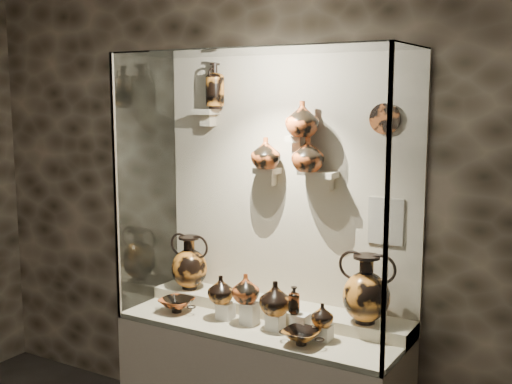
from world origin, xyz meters
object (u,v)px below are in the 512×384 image
at_px(kylix_left, 177,304).
at_px(jug_c, 275,298).
at_px(jug_b, 246,288).
at_px(kylix_right, 302,336).
at_px(ovoid_vase_c, 308,154).
at_px(ovoid_vase_b, 302,119).
at_px(amphora_left, 190,262).
at_px(lekythos_small, 294,298).
at_px(ovoid_vase_a, 266,153).
at_px(jug_e, 322,315).
at_px(amphora_right, 366,289).
at_px(jug_a, 221,289).
at_px(lekythos_tall, 215,83).

bearing_deg(kylix_left, jug_c, 13.86).
distance_m(jug_b, kylix_right, 0.47).
relative_size(jug_c, ovoid_vase_c, 0.97).
relative_size(jug_c, kylix_right, 0.76).
height_order(kylix_left, ovoid_vase_b, ovoid_vase_b).
bearing_deg(amphora_left, lekythos_small, -3.22).
height_order(lekythos_small, ovoid_vase_b, ovoid_vase_b).
bearing_deg(ovoid_vase_c, lekythos_small, -96.91).
xyz_separation_m(amphora_left, ovoid_vase_c, (0.82, 0.05, 0.74)).
height_order(amphora_left, kylix_right, amphora_left).
xyz_separation_m(kylix_right, ovoid_vase_a, (-0.44, 0.38, 0.93)).
height_order(jug_e, kylix_left, jug_e).
height_order(amphora_right, jug_b, amphora_right).
height_order(jug_b, ovoid_vase_b, ovoid_vase_b).
bearing_deg(jug_a, jug_b, -4.03).
relative_size(kylix_right, ovoid_vase_a, 1.35).
height_order(jug_e, kylix_right, jug_e).
relative_size(jug_b, lekythos_small, 0.97).
xyz_separation_m(amphora_right, jug_a, (-0.83, -0.20, -0.08)).
distance_m(amphora_left, lekythos_small, 0.90).
height_order(ovoid_vase_b, ovoid_vase_c, ovoid_vase_b).
bearing_deg(amphora_left, jug_b, -10.14).
distance_m(amphora_right, jug_e, 0.29).
height_order(jug_b, ovoid_vase_c, ovoid_vase_c).
relative_size(jug_a, jug_b, 0.97).
relative_size(kylix_right, lekythos_tall, 0.79).
relative_size(lekythos_small, kylix_left, 0.67).
bearing_deg(ovoid_vase_b, jug_b, -154.69).
relative_size(jug_c, kylix_left, 0.73).
bearing_deg(jug_a, kylix_left, -178.06).
height_order(jug_a, lekythos_tall, lekythos_tall).
bearing_deg(amphora_left, ovoid_vase_b, 13.57).
relative_size(jug_e, kylix_left, 0.49).
bearing_deg(amphora_right, kylix_left, -143.45).
relative_size(jug_b, ovoid_vase_c, 0.86).
height_order(jug_a, jug_e, jug_a).
bearing_deg(kylix_left, amphora_right, 21.27).
height_order(amphora_right, lekythos_tall, lekythos_tall).
distance_m(jug_a, ovoid_vase_a, 0.86).
bearing_deg(jug_b, jug_e, -21.12).
xyz_separation_m(jug_b, ovoid_vase_c, (0.26, 0.26, 0.77)).
relative_size(amphora_left, jug_c, 1.84).
distance_m(jug_c, ovoid_vase_a, 0.86).
bearing_deg(jug_c, ovoid_vase_c, 77.35).
distance_m(jug_b, jug_e, 0.49).
bearing_deg(lekythos_small, ovoid_vase_b, 130.29).
height_order(jug_a, kylix_left, jug_a).
bearing_deg(jug_c, jug_b, -173.21).
xyz_separation_m(lekythos_small, ovoid_vase_a, (-0.33, 0.26, 0.77)).
xyz_separation_m(amphora_right, ovoid_vase_a, (-0.68, 0.07, 0.72)).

